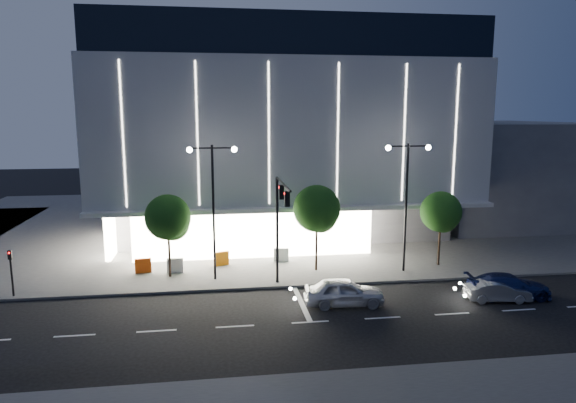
# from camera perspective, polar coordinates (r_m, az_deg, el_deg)

# --- Properties ---
(ground) EXTENTS (160.00, 160.00, 0.00)m
(ground) POSITION_cam_1_polar(r_m,az_deg,el_deg) (29.20, -2.01, -12.32)
(ground) COLOR black
(ground) RESTS_ON ground
(sidewalk_museum) EXTENTS (70.00, 40.00, 0.15)m
(sidewalk_museum) POSITION_cam_1_polar(r_m,az_deg,el_deg) (52.64, 0.61, -2.13)
(sidewalk_museum) COLOR #474747
(sidewalk_museum) RESTS_ON ground
(museum) EXTENTS (30.00, 25.80, 18.00)m
(museum) POSITION_cam_1_polar(r_m,az_deg,el_deg) (49.56, -1.40, 7.85)
(museum) COLOR #4C4C51
(museum) RESTS_ON ground
(annex_building) EXTENTS (16.00, 20.00, 10.00)m
(annex_building) POSITION_cam_1_polar(r_m,az_deg,el_deg) (58.79, 21.33, 3.32)
(annex_building) COLOR #4C4C51
(annex_building) RESTS_ON ground
(traffic_mast) EXTENTS (0.33, 5.89, 7.07)m
(traffic_mast) POSITION_cam_1_polar(r_m,az_deg,el_deg) (31.05, -0.89, -1.26)
(traffic_mast) COLOR black
(traffic_mast) RESTS_ON ground
(street_lamp_west) EXTENTS (3.16, 0.36, 9.00)m
(street_lamp_west) POSITION_cam_1_polar(r_m,az_deg,el_deg) (33.27, -8.33, 1.01)
(street_lamp_west) COLOR black
(street_lamp_west) RESTS_ON ground
(street_lamp_east) EXTENTS (3.16, 0.36, 9.00)m
(street_lamp_east) POSITION_cam_1_polar(r_m,az_deg,el_deg) (35.66, 13.05, 1.45)
(street_lamp_east) COLOR black
(street_lamp_east) RESTS_ON ground
(ped_signal_far) EXTENTS (0.22, 0.24, 3.00)m
(ped_signal_far) POSITION_cam_1_polar(r_m,az_deg,el_deg) (34.88, -28.40, -6.53)
(ped_signal_far) COLOR black
(ped_signal_far) RESTS_ON ground
(tree_left) EXTENTS (3.02, 3.02, 5.72)m
(tree_left) POSITION_cam_1_polar(r_m,az_deg,el_deg) (34.76, -13.15, -1.99)
(tree_left) COLOR black
(tree_left) RESTS_ON ground
(tree_mid) EXTENTS (3.25, 3.25, 6.15)m
(tree_mid) POSITION_cam_1_polar(r_m,az_deg,el_deg) (35.23, 3.24, -1.09)
(tree_mid) COLOR black
(tree_mid) RESTS_ON ground
(tree_right) EXTENTS (2.91, 2.91, 5.51)m
(tree_right) POSITION_cam_1_polar(r_m,az_deg,el_deg) (38.10, 16.63, -1.34)
(tree_right) COLOR black
(tree_right) RESTS_ON ground
(car_lead) EXTENTS (4.74, 2.16, 1.58)m
(car_lead) POSITION_cam_1_polar(r_m,az_deg,el_deg) (30.25, 6.26, -9.97)
(car_lead) COLOR #B9BBC2
(car_lead) RESTS_ON ground
(car_second) EXTENTS (3.88, 1.79, 1.23)m
(car_second) POSITION_cam_1_polar(r_m,az_deg,el_deg) (33.15, 22.24, -9.19)
(car_second) COLOR #9B9EA2
(car_second) RESTS_ON ground
(car_third) EXTENTS (5.16, 2.59, 1.44)m
(car_third) POSITION_cam_1_polar(r_m,az_deg,el_deg) (33.98, 23.30, -8.61)
(car_third) COLOR navy
(car_third) RESTS_ON ground
(barrier_a) EXTENTS (1.12, 0.40, 1.00)m
(barrier_a) POSITION_cam_1_polar(r_m,az_deg,el_deg) (36.82, -15.80, -6.87)
(barrier_a) COLOR #E8480C
(barrier_a) RESTS_ON sidewalk_museum
(barrier_b) EXTENTS (1.11, 0.31, 1.00)m
(barrier_b) POSITION_cam_1_polar(r_m,az_deg,el_deg) (36.34, -12.42, -6.95)
(barrier_b) COLOR silver
(barrier_b) RESTS_ON sidewalk_museum
(barrier_c) EXTENTS (1.12, 0.63, 1.00)m
(barrier_c) POSITION_cam_1_polar(r_m,az_deg,el_deg) (37.42, -7.42, -6.30)
(barrier_c) COLOR orange
(barrier_c) RESTS_ON sidewalk_museum
(barrier_d) EXTENTS (1.12, 0.40, 1.00)m
(barrier_d) POSITION_cam_1_polar(r_m,az_deg,el_deg) (38.06, -0.76, -5.94)
(barrier_d) COLOR white
(barrier_d) RESTS_ON sidewalk_museum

